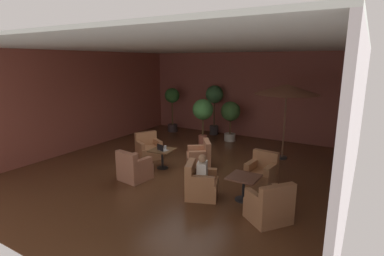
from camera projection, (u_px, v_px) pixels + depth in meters
ground_plane at (184, 169)px, 9.28m from camera, size 9.20×10.00×0.02m
wall_back_brick at (244, 95)px, 13.03m from camera, size 9.20×0.08×3.65m
wall_left_accent at (81, 101)px, 11.14m from camera, size 0.08×10.00×3.65m
wall_right_plain at (357, 129)px, 6.60m from camera, size 0.08×10.00×3.65m
ceiling_slab at (183, 47)px, 8.46m from camera, size 9.20×10.00×0.06m
cafe_table_front_left at (162, 154)px, 9.24m from camera, size 0.74×0.74×0.61m
armchair_front_left_north at (149, 149)px, 10.27m from camera, size 1.00×1.01×0.88m
armchair_front_left_east at (134, 169)px, 8.38m from camera, size 0.82×0.84×0.87m
armchair_front_left_south at (200, 158)px, 9.36m from camera, size 1.03×1.06×0.86m
cafe_table_front_right at (244, 182)px, 7.11m from camera, size 0.72×0.72×0.61m
armchair_front_right_north at (200, 184)px, 7.30m from camera, size 0.95×0.93×0.89m
armchair_front_right_east at (269, 207)px, 6.19m from camera, size 1.05×1.06×0.90m
armchair_front_right_south at (261, 174)px, 7.95m from camera, size 0.77×0.80×0.92m
patio_umbrella_tall_red at (287, 90)px, 9.72m from camera, size 2.10×2.10×2.56m
potted_tree_left_corner at (230, 114)px, 12.30m from camera, size 0.81×0.81×1.66m
potted_tree_mid_left at (203, 112)px, 11.49m from camera, size 0.81×0.81×1.86m
potted_tree_mid_right at (172, 102)px, 13.90m from camera, size 0.69×0.69×2.06m
potted_tree_right_corner at (214, 99)px, 13.26m from camera, size 0.79×0.79×2.23m
patron_blue_shirt at (202, 169)px, 7.21m from camera, size 0.34×0.42×0.66m
iced_drink_cup at (165, 147)px, 9.24m from camera, size 0.08×0.08×0.11m
open_laptop at (162, 149)px, 9.11m from camera, size 0.36×0.31×0.20m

